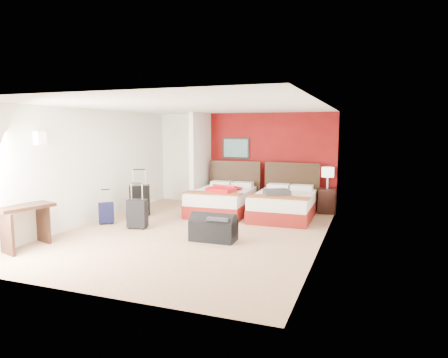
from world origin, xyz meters
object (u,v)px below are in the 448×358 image
at_px(bed_right, 283,206).
at_px(suitcase_black, 140,201).
at_px(suitcase_charcoal, 137,215).
at_px(red_suitcase_open, 224,189).
at_px(duffel_bag, 213,229).
at_px(table_lamp, 328,178).
at_px(suitcase_navy, 106,214).
at_px(desk, 26,227).
at_px(bed_left, 222,202).
at_px(nightstand, 327,201).

relative_size(bed_right, suitcase_black, 2.67).
bearing_deg(suitcase_charcoal, red_suitcase_open, 46.93).
distance_m(suitcase_black, duffel_bag, 2.82).
distance_m(red_suitcase_open, duffel_bag, 2.37).
relative_size(red_suitcase_open, table_lamp, 1.62).
bearing_deg(bed_right, red_suitcase_open, -177.06).
xyz_separation_m(table_lamp, suitcase_navy, (-4.40, -2.88, -0.65)).
distance_m(duffel_bag, desk, 3.28).
bearing_deg(duffel_bag, suitcase_navy, 170.68).
bearing_deg(duffel_bag, table_lamp, 61.38).
bearing_deg(bed_right, suitcase_charcoal, -143.13).
distance_m(bed_left, table_lamp, 2.66).
height_order(bed_left, duffel_bag, bed_left).
height_order(table_lamp, duffel_bag, table_lamp).
height_order(bed_right, nightstand, nightstand).
height_order(suitcase_black, duffel_bag, suitcase_black).
height_order(duffel_bag, desk, desk).
relative_size(bed_left, nightstand, 3.16).
distance_m(bed_left, suitcase_navy, 2.78).
bearing_deg(red_suitcase_open, bed_right, 16.55).
height_order(red_suitcase_open, suitcase_navy, red_suitcase_open).
distance_m(red_suitcase_open, table_lamp, 2.56).
height_order(red_suitcase_open, nightstand, red_suitcase_open).
relative_size(suitcase_black, suitcase_charcoal, 1.23).
bearing_deg(suitcase_charcoal, table_lamp, 28.79).
bearing_deg(nightstand, table_lamp, 0.00).
xyz_separation_m(suitcase_charcoal, desk, (-1.05, -1.87, 0.09)).
height_order(nightstand, table_lamp, table_lamp).
distance_m(suitcase_black, suitcase_charcoal, 1.26).
distance_m(nightstand, suitcase_charcoal, 4.63).
height_order(bed_left, bed_right, same).
distance_m(suitcase_charcoal, duffel_bag, 1.85).
xyz_separation_m(suitcase_black, duffel_bag, (2.45, -1.38, -0.14)).
bearing_deg(duffel_bag, desk, -152.26).
bearing_deg(table_lamp, suitcase_charcoal, -139.91).
height_order(bed_right, red_suitcase_open, red_suitcase_open).
xyz_separation_m(bed_left, suitcase_charcoal, (-1.11, -2.06, 0.01)).
relative_size(table_lamp, suitcase_navy, 1.21).
height_order(bed_left, suitcase_charcoal, suitcase_charcoal).
distance_m(nightstand, suitcase_navy, 5.26).
relative_size(red_suitcase_open, nightstand, 1.44).
relative_size(table_lamp, desk, 0.59).
bearing_deg(bed_left, duffel_bag, -75.36).
bearing_deg(suitcase_navy, nightstand, -6.28).
height_order(red_suitcase_open, suitcase_black, suitcase_black).
bearing_deg(bed_left, bed_right, -2.44).
bearing_deg(bed_right, bed_left, 178.97).
height_order(bed_right, suitcase_charcoal, suitcase_charcoal).
xyz_separation_m(bed_left, desk, (-2.16, -3.92, 0.09)).
relative_size(bed_left, table_lamp, 3.56).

